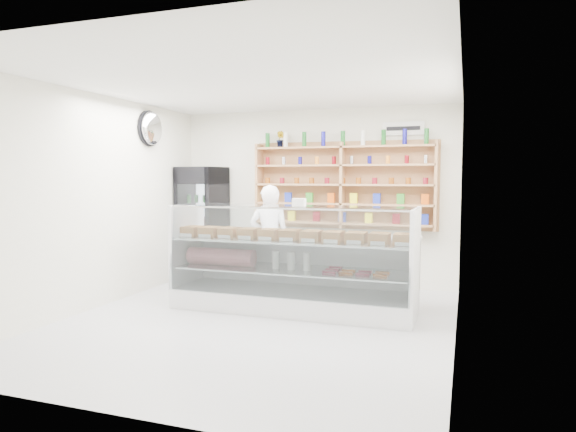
% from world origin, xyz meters
% --- Properties ---
extents(room, '(5.00, 5.00, 5.00)m').
position_xyz_m(room, '(0.00, 0.00, 1.40)').
color(room, '#B9B9BF').
rests_on(room, ground).
extents(display_counter, '(3.12, 0.93, 1.36)m').
position_xyz_m(display_counter, '(0.23, 0.71, 0.37)').
color(display_counter, white).
rests_on(display_counter, floor).
extents(shop_worker, '(0.65, 0.49, 1.61)m').
position_xyz_m(shop_worker, '(-0.37, 1.45, 0.80)').
color(shop_worker, white).
rests_on(shop_worker, floor).
extents(drinks_cooler, '(0.73, 0.71, 1.89)m').
position_xyz_m(drinks_cooler, '(-1.85, 2.13, 0.95)').
color(drinks_cooler, black).
rests_on(drinks_cooler, floor).
extents(wall_shelving, '(2.84, 0.28, 1.33)m').
position_xyz_m(wall_shelving, '(0.50, 2.34, 1.59)').
color(wall_shelving, tan).
rests_on(wall_shelving, back_wall).
extents(potted_plant, '(0.18, 0.16, 0.26)m').
position_xyz_m(potted_plant, '(-0.53, 2.34, 2.33)').
color(potted_plant, '#1E6626').
rests_on(potted_plant, wall_shelving).
extents(security_mirror, '(0.15, 0.50, 0.50)m').
position_xyz_m(security_mirror, '(-2.17, 1.20, 2.45)').
color(security_mirror, silver).
rests_on(security_mirror, left_wall).
extents(wall_sign, '(0.62, 0.03, 0.20)m').
position_xyz_m(wall_sign, '(1.40, 2.47, 2.45)').
color(wall_sign, white).
rests_on(wall_sign, back_wall).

